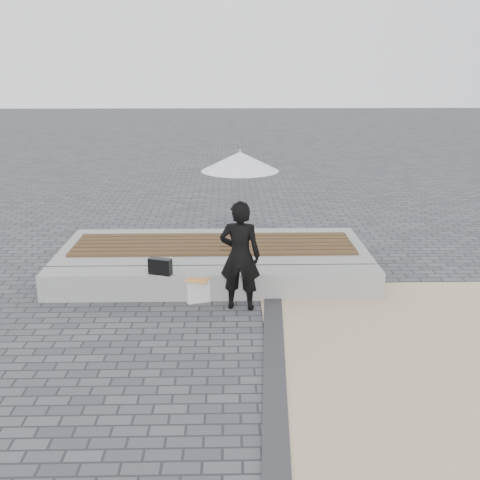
# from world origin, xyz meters

# --- Properties ---
(ground) EXTENTS (80.00, 80.00, 0.00)m
(ground) POSITION_xyz_m (0.00, 0.00, 0.00)
(ground) COLOR #4B4B50
(ground) RESTS_ON ground
(edging_band) EXTENTS (0.61, 5.20, 0.04)m
(edging_band) POSITION_xyz_m (0.75, -0.50, 0.02)
(edging_band) COLOR #313033
(edging_band) RESTS_ON ground
(seating_ledge) EXTENTS (5.00, 0.45, 0.40)m
(seating_ledge) POSITION_xyz_m (0.00, 1.60, 0.20)
(seating_ledge) COLOR #989994
(seating_ledge) RESTS_ON ground
(timber_platform) EXTENTS (5.00, 2.00, 0.40)m
(timber_platform) POSITION_xyz_m (0.00, 2.80, 0.20)
(timber_platform) COLOR gray
(timber_platform) RESTS_ON ground
(timber_decking) EXTENTS (4.60, 1.20, 0.04)m
(timber_decking) POSITION_xyz_m (0.00, 2.80, 0.42)
(timber_decking) COLOR brown
(timber_decking) RESTS_ON timber_platform
(woman) EXTENTS (0.62, 0.45, 1.55)m
(woman) POSITION_xyz_m (0.40, 1.14, 0.77)
(woman) COLOR black
(woman) RESTS_ON ground
(parasol) EXTENTS (1.02, 1.02, 1.30)m
(parasol) POSITION_xyz_m (0.40, 1.14, 2.07)
(parasol) COLOR #ADADB2
(parasol) RESTS_ON ground
(handbag) EXTENTS (0.35, 0.22, 0.24)m
(handbag) POSITION_xyz_m (-0.74, 1.45, 0.52)
(handbag) COLOR black
(handbag) RESTS_ON seating_ledge
(canvas_tote) EXTENTS (0.36, 0.23, 0.35)m
(canvas_tote) POSITION_xyz_m (-0.20, 1.38, 0.17)
(canvas_tote) COLOR silver
(canvas_tote) RESTS_ON ground
(magazine) EXTENTS (0.36, 0.31, 0.01)m
(magazine) POSITION_xyz_m (-0.20, 1.33, 0.35)
(magazine) COLOR red
(magazine) RESTS_ON canvas_tote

